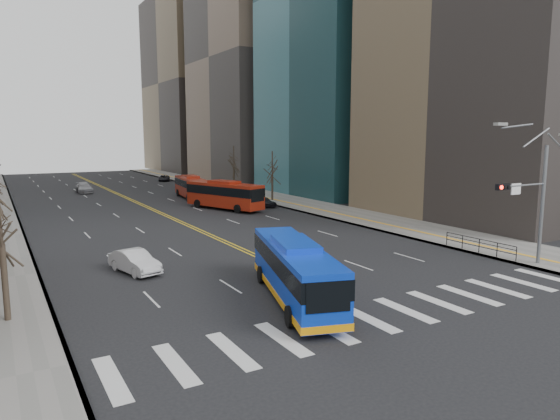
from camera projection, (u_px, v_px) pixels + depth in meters
The scene contains 15 objects.
ground at pixel (387, 314), 24.28m from camera, with size 220.00×220.00×0.00m, color black.
sidewalk_right at pixel (264, 196), 71.45m from camera, with size 7.00×130.00×0.15m, color gray.
crosswalk at pixel (387, 314), 24.28m from camera, with size 26.70×4.00×0.01m.
centerline at pixel (124, 196), 71.33m from camera, with size 0.55×100.00×0.01m.
office_towers at pixel (98, 39), 79.41m from camera, with size 83.00×134.00×58.00m.
signal_mast at pixel (530, 195), 32.10m from camera, with size 5.37×0.37×9.39m.
pedestrian_railing at pixel (479, 243), 36.39m from camera, with size 0.06×6.06×1.02m.
street_trees at pixel (96, 174), 49.55m from camera, with size 35.20×47.20×7.60m.
blue_bus at pixel (295, 269), 26.06m from camera, with size 5.52×11.23×3.23m.
red_bus_near at pixel (224, 193), 58.66m from camera, with size 5.93×10.95×3.42m.
red_bus_far at pixel (191, 186), 68.93m from camera, with size 3.49×10.20×3.20m.
car_white at pixel (135, 262), 31.57m from camera, with size 1.52×4.35×1.43m, color silver.
car_dark_mid at pixel (263, 202), 60.91m from camera, with size 1.50×3.72×1.27m, color black.
car_silver at pixel (84, 188), 75.94m from camera, with size 2.09×5.15×1.49m, color gray.
car_dark_far at pixel (164, 178), 95.58m from camera, with size 1.95×4.23×1.18m, color black.
Camera 1 is at (-16.18, -17.50, 8.61)m, focal length 32.00 mm.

